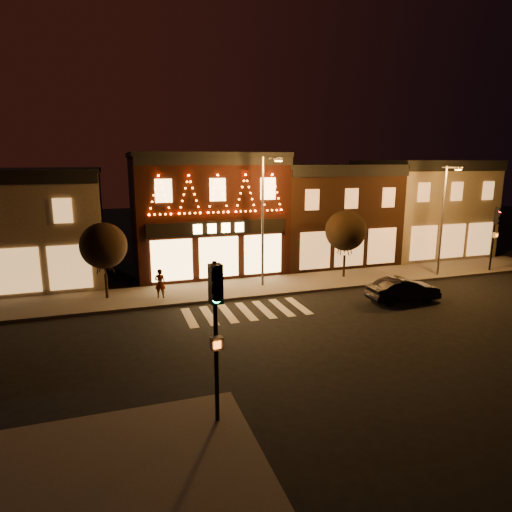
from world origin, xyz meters
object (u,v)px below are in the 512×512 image
traffic_signal_near (216,313)px  pedestrian (160,283)px  streetlamp_mid (265,212)px  dark_sedan (403,290)px

traffic_signal_near → pedestrian: traffic_signal_near is taller
traffic_signal_near → streetlamp_mid: size_ratio=0.62×
streetlamp_mid → dark_sedan: bearing=-22.6°
traffic_signal_near → dark_sedan: 15.55m
dark_sedan → pedestrian: 13.69m
dark_sedan → pedestrian: pedestrian is taller
streetlamp_mid → pedestrian: (-6.41, -0.43, -3.76)m
dark_sedan → pedestrian: size_ratio=2.43×
streetlamp_mid → dark_sedan: streetlamp_mid is taller
streetlamp_mid → dark_sedan: (6.52, -4.94, -4.08)m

